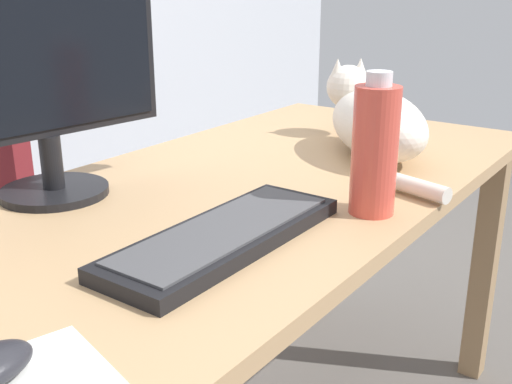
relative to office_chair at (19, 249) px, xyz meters
The scene contains 6 objects.
desk 0.78m from the office_chair, 90.83° to the right, with size 1.66×0.72×0.72m.
office_chair is the anchor object (origin of this frame).
monitor 0.77m from the office_chair, 113.65° to the right, with size 0.48×0.20×0.42m.
keyboard 0.98m from the office_chair, 103.15° to the right, with size 0.44×0.15×0.03m.
cat 1.02m from the office_chair, 64.97° to the right, with size 0.45×0.46×0.20m.
water_bottle 1.11m from the office_chair, 87.35° to the right, with size 0.08×0.08×0.25m.
Camera 1 is at (-0.89, -0.71, 1.11)m, focal length 44.05 mm.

